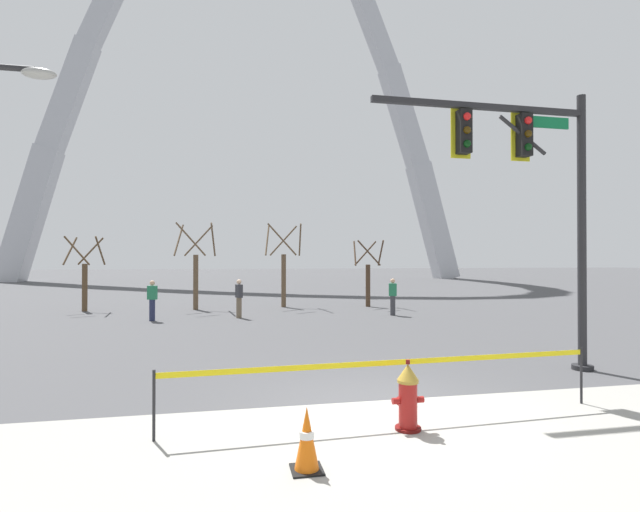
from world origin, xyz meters
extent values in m
plane|color=#474749|center=(0.00, 0.00, 0.00)|extent=(240.00, 240.00, 0.00)
cylinder|color=#5E0F0D|center=(0.07, -1.05, 0.03)|extent=(0.36, 0.36, 0.05)
cylinder|color=maroon|center=(0.07, -1.05, 0.36)|extent=(0.26, 0.26, 0.62)
cylinder|color=#A8842D|center=(0.07, -1.05, 0.69)|extent=(0.30, 0.30, 0.04)
cone|color=#A8842D|center=(0.07, -1.05, 0.82)|extent=(0.30, 0.30, 0.22)
cylinder|color=#5E0F0D|center=(0.07, -1.05, 0.96)|extent=(0.06, 0.06, 0.06)
cylinder|color=maroon|center=(-0.11, -1.05, 0.42)|extent=(0.10, 0.09, 0.09)
cylinder|color=maroon|center=(0.25, -1.05, 0.42)|extent=(0.10, 0.09, 0.09)
cylinder|color=maroon|center=(0.07, -0.85, 0.33)|extent=(0.13, 0.14, 0.13)
cylinder|color=#5E0F0D|center=(0.07, -0.77, 0.33)|extent=(0.15, 0.03, 0.15)
cylinder|color=#232326|center=(-3.37, -0.78, 0.47)|extent=(0.04, 0.04, 0.94)
cylinder|color=#232326|center=(3.35, -0.49, 0.47)|extent=(0.04, 0.04, 0.94)
cube|color=yellow|center=(-0.01, -0.64, 0.86)|extent=(6.71, 0.29, 0.08)
cube|color=black|center=(-1.54, -2.01, 0.01)|extent=(0.36, 0.36, 0.03)
cone|color=orange|center=(-1.54, -2.01, 0.38)|extent=(0.28, 0.28, 0.70)
cylinder|color=white|center=(-1.54, -2.01, 0.42)|extent=(0.17, 0.17, 0.08)
cylinder|color=#232326|center=(5.18, 1.60, 3.00)|extent=(0.18, 0.18, 6.00)
cylinder|color=#232326|center=(5.18, 1.60, 0.05)|extent=(0.44, 0.44, 0.10)
cube|color=#232326|center=(2.78, 1.60, 5.60)|extent=(4.80, 0.12, 0.12)
cylinder|color=#232326|center=(3.74, 1.60, 5.05)|extent=(1.11, 0.08, 0.81)
cube|color=black|center=(3.78, 1.60, 5.05)|extent=(0.26, 0.24, 0.90)
cube|color=gold|center=(3.78, 1.74, 5.05)|extent=(0.44, 0.03, 1.04)
sphere|color=red|center=(3.78, 1.47, 5.33)|extent=(0.16, 0.16, 0.16)
sphere|color=#392706|center=(3.78, 1.47, 5.05)|extent=(0.16, 0.16, 0.16)
sphere|color=black|center=(3.78, 1.47, 4.77)|extent=(0.16, 0.16, 0.16)
cube|color=black|center=(2.38, 1.60, 5.05)|extent=(0.26, 0.24, 0.90)
cube|color=gold|center=(2.38, 1.74, 5.05)|extent=(0.44, 0.03, 1.04)
sphere|color=red|center=(2.38, 1.47, 5.33)|extent=(0.16, 0.16, 0.16)
sphere|color=#392706|center=(2.38, 1.47, 5.05)|extent=(0.16, 0.16, 0.16)
sphere|color=black|center=(2.38, 1.47, 4.77)|extent=(0.16, 0.16, 0.16)
cube|color=#0F6638|center=(4.38, 1.58, 5.35)|extent=(0.90, 0.04, 0.24)
ellipsoid|color=#999993|center=(-4.91, -0.37, 4.90)|extent=(0.44, 0.24, 0.14)
cube|color=#B2B5BC|center=(-23.92, 49.33, 7.36)|extent=(6.50, 2.57, 15.48)
cube|color=#B2B5BC|center=(-19.93, 49.33, 20.84)|extent=(6.25, 2.35, 13.08)
cube|color=#B2B5BC|center=(-15.95, 49.33, 31.88)|extent=(5.99, 2.12, 10.70)
cube|color=#B2B5BC|center=(15.95, 49.33, 31.88)|extent=(5.99, 2.12, 10.70)
cube|color=#B2B5BC|center=(19.93, 49.33, 20.84)|extent=(6.25, 2.35, 13.08)
cube|color=#B2B5BC|center=(23.92, 49.33, 7.36)|extent=(6.50, 2.57, 15.48)
cylinder|color=brown|center=(-8.95, 16.17, 1.11)|extent=(0.24, 0.24, 2.22)
cylinder|color=brown|center=(-9.63, 16.31, 2.82)|extent=(0.32, 1.21, 1.34)
cylinder|color=brown|center=(-8.26, 16.10, 2.82)|extent=(0.20, 1.22, 1.34)
cylinder|color=brown|center=(-8.88, 16.86, 2.82)|extent=(1.22, 0.20, 1.34)
cylinder|color=brown|center=(-9.10, 15.50, 2.82)|extent=(1.20, 0.34, 1.34)
cylinder|color=brown|center=(-3.91, 15.90, 1.32)|extent=(0.24, 0.24, 2.65)
cylinder|color=brown|center=(-4.72, 16.07, 3.37)|extent=(0.36, 1.42, 1.58)
cylinder|color=brown|center=(-3.09, 15.82, 3.37)|extent=(0.22, 1.44, 1.58)
cylinder|color=brown|center=(-3.83, 16.72, 3.37)|extent=(1.44, 0.22, 1.58)
cylinder|color=brown|center=(-4.09, 15.10, 3.37)|extent=(1.42, 0.39, 1.58)
cylinder|color=brown|center=(0.40, 16.30, 1.34)|extent=(0.24, 0.24, 2.68)
cylinder|color=brown|center=(-0.42, 16.47, 3.41)|extent=(0.36, 1.44, 1.60)
cylinder|color=brown|center=(1.23, 16.22, 3.41)|extent=(0.22, 1.46, 1.60)
cylinder|color=brown|center=(0.48, 17.13, 3.41)|extent=(1.46, 0.22, 1.60)
cylinder|color=brown|center=(0.21, 15.49, 3.41)|extent=(1.44, 0.39, 1.60)
cylinder|color=#473323|center=(4.67, 15.67, 1.08)|extent=(0.24, 0.24, 2.16)
cylinder|color=#473323|center=(4.01, 15.80, 2.75)|extent=(0.31, 1.18, 1.30)
cylinder|color=#473323|center=(5.34, 15.60, 2.75)|extent=(0.20, 1.19, 1.30)
cylinder|color=#473323|center=(4.74, 16.34, 2.75)|extent=(1.19, 0.20, 1.30)
cylinder|color=#473323|center=(4.53, 15.01, 2.75)|extent=(1.17, 0.33, 1.30)
cylinder|color=#232847|center=(-5.31, 11.95, 0.42)|extent=(0.22, 0.22, 0.84)
cube|color=#23754C|center=(-5.31, 11.95, 1.11)|extent=(0.39, 0.31, 0.54)
sphere|color=tan|center=(-5.31, 11.95, 1.49)|extent=(0.20, 0.20, 0.20)
cylinder|color=#38383D|center=(4.60, 11.84, 0.42)|extent=(0.22, 0.22, 0.84)
cube|color=#23754C|center=(4.60, 11.84, 1.11)|extent=(0.39, 0.31, 0.54)
sphere|color=tan|center=(4.60, 11.84, 1.49)|extent=(0.20, 0.20, 0.20)
cylinder|color=brown|center=(-1.94, 12.23, 0.42)|extent=(0.22, 0.22, 0.84)
cube|color=#333338|center=(-1.94, 12.23, 1.11)|extent=(0.31, 0.39, 0.54)
sphere|color=beige|center=(-1.94, 12.23, 1.49)|extent=(0.20, 0.20, 0.20)
camera|label=1|loc=(-2.42, -7.20, 2.39)|focal=26.05mm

